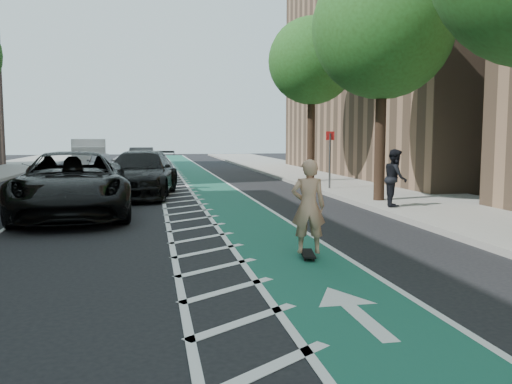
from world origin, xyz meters
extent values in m
plane|color=black|center=(0.00, 0.00, 0.00)|extent=(120.00, 120.00, 0.00)
cube|color=#175146|center=(3.00, 10.00, 0.01)|extent=(2.00, 90.00, 0.01)
cube|color=silver|center=(1.50, 10.00, 0.01)|extent=(1.40, 90.00, 0.01)
cube|color=gray|center=(9.50, 10.00, 0.07)|extent=(5.00, 90.00, 0.15)
cube|color=gray|center=(7.05, 10.00, 0.08)|extent=(0.12, 90.00, 0.16)
cube|color=#84664C|center=(17.50, 20.00, 9.50)|extent=(14.00, 22.00, 19.00)
cylinder|color=#382619|center=(7.90, 8.00, 2.20)|extent=(0.36, 0.36, 4.40)
sphere|color=#234A18|center=(7.90, 8.00, 5.80)|extent=(4.20, 4.20, 4.20)
cylinder|color=#382619|center=(7.90, 16.00, 2.20)|extent=(0.36, 0.36, 4.40)
sphere|color=#234A18|center=(7.90, 16.00, 5.80)|extent=(4.20, 4.20, 4.20)
cylinder|color=#4C4C4C|center=(7.60, 12.00, 1.20)|extent=(0.08, 0.08, 2.40)
cube|color=red|center=(7.60, 12.00, 2.30)|extent=(0.35, 0.02, 0.35)
cube|color=black|center=(3.27, 0.44, 0.09)|extent=(0.36, 0.82, 0.03)
cylinder|color=black|center=(3.24, 0.71, 0.03)|extent=(0.04, 0.07, 0.06)
cylinder|color=black|center=(3.40, 0.68, 0.03)|extent=(0.04, 0.07, 0.06)
cylinder|color=black|center=(3.15, 0.19, 0.03)|extent=(0.04, 0.07, 0.06)
cylinder|color=black|center=(3.31, 0.16, 0.03)|extent=(0.04, 0.07, 0.06)
imported|color=tan|center=(3.27, 0.44, 0.99)|extent=(0.71, 0.53, 1.76)
imported|color=black|center=(-1.83, 6.95, 0.92)|extent=(3.62, 6.89, 1.85)
imported|color=black|center=(0.00, 11.72, 0.86)|extent=(3.20, 6.20, 1.72)
imported|color=#A5A3A9|center=(-2.54, 24.08, 0.67)|extent=(1.93, 4.07, 1.34)
imported|color=#55565A|center=(-0.26, 28.85, 0.75)|extent=(1.69, 4.57, 1.49)
imported|color=black|center=(7.70, 6.11, 1.03)|extent=(0.91, 1.03, 1.75)
cube|color=silver|center=(-4.00, 31.34, 1.03)|extent=(2.59, 3.52, 2.07)
cube|color=silver|center=(-3.75, 28.88, 0.78)|extent=(2.22, 1.85, 1.55)
cylinder|color=black|center=(-4.63, 28.37, 0.36)|extent=(0.33, 0.75, 0.72)
cylinder|color=black|center=(-2.78, 28.56, 0.36)|extent=(0.33, 0.75, 0.72)
cylinder|color=black|center=(-5.01, 32.07, 0.36)|extent=(0.33, 0.75, 0.72)
cylinder|color=black|center=(-3.15, 32.26, 0.36)|extent=(0.33, 0.75, 0.72)
cylinder|color=#FD540D|center=(-2.76, 9.50, 0.52)|extent=(0.60, 0.60, 1.03)
cylinder|color=silver|center=(-2.76, 9.50, 0.34)|extent=(0.61, 0.61, 0.14)
cylinder|color=silver|center=(-2.76, 9.50, 0.66)|extent=(0.61, 0.61, 0.14)
cylinder|color=black|center=(-2.76, 9.50, 0.02)|extent=(0.76, 0.76, 0.05)
cylinder|color=#E9500C|center=(-2.40, 14.50, 0.46)|extent=(0.53, 0.53, 0.92)
cylinder|color=silver|center=(-2.40, 14.50, 0.31)|extent=(0.54, 0.54, 0.12)
cylinder|color=silver|center=(-2.40, 14.50, 0.59)|extent=(0.54, 0.54, 0.12)
cylinder|color=black|center=(-2.40, 14.50, 0.02)|extent=(0.68, 0.68, 0.04)
camera|label=1|loc=(0.41, -9.22, 2.30)|focal=38.00mm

